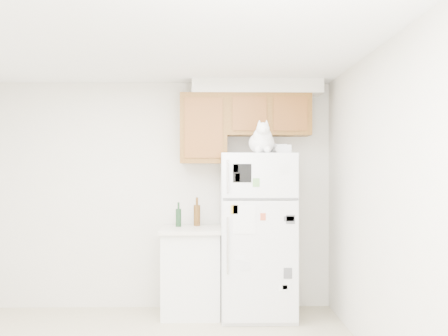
{
  "coord_description": "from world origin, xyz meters",
  "views": [
    {
      "loc": [
        0.59,
        -3.85,
        1.55
      ],
      "look_at": [
        0.71,
        1.55,
        1.55
      ],
      "focal_mm": 42.0,
      "sensor_mm": 36.0,
      "label": 1
    }
  ],
  "objects_px": {
    "bottle_green": "(178,214)",
    "bottle_amber": "(197,212)",
    "base_counter": "(192,271)",
    "storage_box_back": "(279,149)",
    "cat": "(262,141)",
    "storage_box_front": "(284,149)",
    "refrigerator": "(257,235)"
  },
  "relations": [
    {
      "from": "bottle_amber",
      "to": "cat",
      "type": "bearing_deg",
      "value": -30.2
    },
    {
      "from": "storage_box_front",
      "to": "bottle_amber",
      "type": "bearing_deg",
      "value": 166.25
    },
    {
      "from": "bottle_green",
      "to": "bottle_amber",
      "type": "xyz_separation_m",
      "value": [
        0.2,
        0.08,
        0.02
      ]
    },
    {
      "from": "refrigerator",
      "to": "storage_box_back",
      "type": "distance_m",
      "value": 0.93
    },
    {
      "from": "refrigerator",
      "to": "base_counter",
      "type": "distance_m",
      "value": 0.79
    },
    {
      "from": "storage_box_back",
      "to": "storage_box_front",
      "type": "xyz_separation_m",
      "value": [
        0.04,
        -0.06,
        -0.01
      ]
    },
    {
      "from": "refrigerator",
      "to": "storage_box_back",
      "type": "bearing_deg",
      "value": 7.55
    },
    {
      "from": "refrigerator",
      "to": "base_counter",
      "type": "relative_size",
      "value": 1.85
    },
    {
      "from": "refrigerator",
      "to": "base_counter",
      "type": "xyz_separation_m",
      "value": [
        -0.69,
        0.07,
        -0.39
      ]
    },
    {
      "from": "refrigerator",
      "to": "cat",
      "type": "xyz_separation_m",
      "value": [
        0.04,
        -0.14,
        0.97
      ]
    },
    {
      "from": "storage_box_back",
      "to": "cat",
      "type": "bearing_deg",
      "value": -123.51
    },
    {
      "from": "storage_box_back",
      "to": "bottle_green",
      "type": "distance_m",
      "value": 1.28
    },
    {
      "from": "base_counter",
      "to": "bottle_amber",
      "type": "xyz_separation_m",
      "value": [
        0.05,
        0.18,
        0.61
      ]
    },
    {
      "from": "bottle_green",
      "to": "bottle_amber",
      "type": "distance_m",
      "value": 0.21
    },
    {
      "from": "storage_box_front",
      "to": "bottle_green",
      "type": "bearing_deg",
      "value": 173.28
    },
    {
      "from": "storage_box_back",
      "to": "bottle_green",
      "type": "height_order",
      "value": "storage_box_back"
    },
    {
      "from": "cat",
      "to": "bottle_amber",
      "type": "distance_m",
      "value": 1.08
    },
    {
      "from": "base_counter",
      "to": "bottle_amber",
      "type": "bearing_deg",
      "value": 73.91
    },
    {
      "from": "storage_box_front",
      "to": "bottle_amber",
      "type": "relative_size",
      "value": 0.48
    },
    {
      "from": "storage_box_front",
      "to": "bottle_amber",
      "type": "height_order",
      "value": "storage_box_front"
    },
    {
      "from": "cat",
      "to": "bottle_green",
      "type": "relative_size",
      "value": 1.81
    },
    {
      "from": "base_counter",
      "to": "cat",
      "type": "bearing_deg",
      "value": -16.42
    },
    {
      "from": "storage_box_back",
      "to": "bottle_amber",
      "type": "distance_m",
      "value": 1.12
    },
    {
      "from": "storage_box_back",
      "to": "bottle_amber",
      "type": "bearing_deg",
      "value": -178.96
    },
    {
      "from": "base_counter",
      "to": "bottle_green",
      "type": "bearing_deg",
      "value": 146.64
    },
    {
      "from": "storage_box_back",
      "to": "bottle_amber",
      "type": "xyz_separation_m",
      "value": [
        -0.87,
        0.22,
        -0.67
      ]
    },
    {
      "from": "base_counter",
      "to": "bottle_amber",
      "type": "distance_m",
      "value": 0.64
    },
    {
      "from": "cat",
      "to": "storage_box_back",
      "type": "xyz_separation_m",
      "value": [
        0.2,
        0.17,
        -0.08
      ]
    },
    {
      "from": "cat",
      "to": "storage_box_front",
      "type": "bearing_deg",
      "value": 25.06
    },
    {
      "from": "storage_box_front",
      "to": "bottle_green",
      "type": "xyz_separation_m",
      "value": [
        -1.11,
        0.2,
        -0.69
      ]
    },
    {
      "from": "refrigerator",
      "to": "bottle_green",
      "type": "height_order",
      "value": "refrigerator"
    },
    {
      "from": "storage_box_back",
      "to": "refrigerator",
      "type": "bearing_deg",
      "value": -157.12
    }
  ]
}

